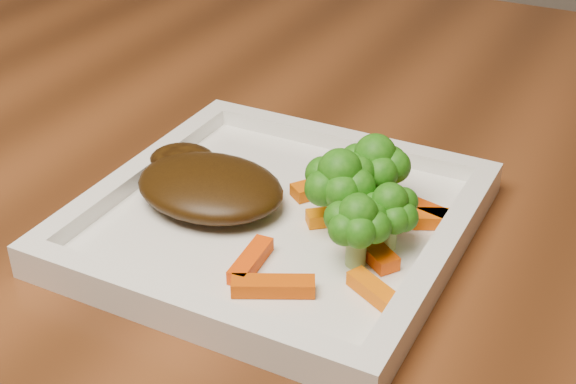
% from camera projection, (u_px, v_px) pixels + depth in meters
% --- Properties ---
extents(plate, '(0.27, 0.27, 0.01)m').
position_uv_depth(plate, '(276.00, 224.00, 0.60)').
color(plate, white).
rests_on(plate, dining_table).
extents(steak, '(0.12, 0.10, 0.03)m').
position_uv_depth(steak, '(210.00, 187.00, 0.61)').
color(steak, '#392208').
rests_on(steak, plate).
extents(broccoli_0, '(0.06, 0.06, 0.07)m').
position_uv_depth(broccoli_0, '(374.00, 170.00, 0.59)').
color(broccoli_0, '#1F6310').
rests_on(broccoli_0, plate).
extents(broccoli_1, '(0.06, 0.06, 0.06)m').
position_uv_depth(broccoli_1, '(390.00, 208.00, 0.55)').
color(broccoli_1, '#155F0F').
rests_on(broccoli_1, plate).
extents(broccoli_2, '(0.06, 0.06, 0.06)m').
position_uv_depth(broccoli_2, '(357.00, 228.00, 0.53)').
color(broccoli_2, '#317914').
rests_on(broccoli_2, plate).
extents(broccoli_3, '(0.08, 0.08, 0.06)m').
position_uv_depth(broccoli_3, '(339.00, 191.00, 0.57)').
color(broccoli_3, '#3C7513').
rests_on(broccoli_3, plate).
extents(carrot_0, '(0.06, 0.04, 0.01)m').
position_uv_depth(carrot_0, '(273.00, 286.00, 0.52)').
color(carrot_0, '#CC4603').
rests_on(carrot_0, plate).
extents(carrot_1, '(0.05, 0.03, 0.01)m').
position_uv_depth(carrot_1, '(377.00, 293.00, 0.51)').
color(carrot_1, '#E66303').
rests_on(carrot_1, plate).
extents(carrot_2, '(0.02, 0.05, 0.01)m').
position_uv_depth(carrot_2, '(251.00, 261.00, 0.54)').
color(carrot_2, '#E73F03').
rests_on(carrot_2, plate).
extents(carrot_3, '(0.06, 0.04, 0.01)m').
position_uv_depth(carrot_3, '(424.00, 219.00, 0.59)').
color(carrot_3, '#FD5C04').
rests_on(carrot_3, plate).
extents(carrot_4, '(0.05, 0.06, 0.01)m').
position_uv_depth(carrot_4, '(329.00, 185.00, 0.63)').
color(carrot_4, '#D55703').
rests_on(carrot_4, plate).
extents(carrot_5, '(0.06, 0.05, 0.01)m').
position_uv_depth(carrot_5, '(368.00, 246.00, 0.56)').
color(carrot_5, '#D64203').
rests_on(carrot_5, plate).
extents(carrot_6, '(0.05, 0.04, 0.01)m').
position_uv_depth(carrot_6, '(341.00, 216.00, 0.59)').
color(carrot_6, orange).
rests_on(carrot_6, plate).
extents(carrot_7, '(0.06, 0.03, 0.01)m').
position_uv_depth(carrot_7, '(431.00, 214.00, 0.59)').
color(carrot_7, '#D73C03').
rests_on(carrot_7, plate).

